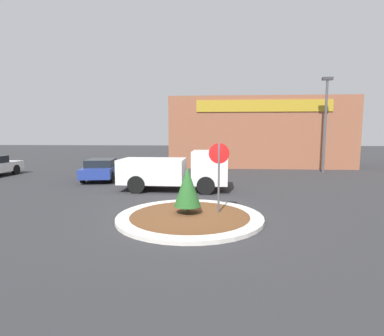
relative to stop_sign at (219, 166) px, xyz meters
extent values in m
plane|color=#2D2D30|center=(-0.94, -0.43, -1.72)|extent=(120.00, 120.00, 0.00)
cylinder|color=beige|center=(-0.94, -0.43, -1.66)|extent=(4.78, 4.78, 0.12)
cylinder|color=brown|center=(-0.94, -0.43, -1.66)|extent=(3.92, 3.92, 0.12)
cylinder|color=#4C4C51|center=(0.00, 0.00, -0.48)|extent=(0.07, 0.07, 2.49)
cylinder|color=#B71414|center=(0.00, 0.00, 0.41)|extent=(0.69, 0.03, 0.69)
cylinder|color=brown|center=(-1.04, -0.18, -1.47)|extent=(0.08, 0.08, 0.24)
cone|color=#235623|center=(-1.04, -0.18, -0.69)|extent=(0.91, 0.91, 1.31)
cube|color=white|center=(-0.34, 4.52, -0.56)|extent=(1.71, 2.03, 1.58)
cube|color=white|center=(-3.16, 4.58, -0.76)|extent=(3.18, 2.16, 1.16)
cube|color=black|center=(0.24, 4.51, -0.28)|extent=(0.07, 1.78, 0.55)
cylinder|color=black|center=(-0.48, 5.49, -1.30)|extent=(0.84, 0.25, 0.83)
cylinder|color=black|center=(-0.52, 3.56, -1.30)|extent=(0.84, 0.25, 0.83)
cylinder|color=black|center=(-3.72, 5.55, -1.30)|extent=(0.84, 0.25, 0.83)
cylinder|color=black|center=(-3.76, 3.62, -1.30)|extent=(0.84, 0.25, 0.83)
cube|color=#93563D|center=(3.65, 16.68, 1.13)|extent=(14.77, 6.00, 5.71)
cube|color=#B28E23|center=(3.65, 13.65, 3.18)|extent=(10.34, 0.08, 0.90)
cube|color=navy|center=(-6.95, 7.70, -1.17)|extent=(2.35, 4.44, 0.56)
cube|color=black|center=(-6.91, 7.49, -0.68)|extent=(1.81, 2.23, 0.42)
cylinder|color=black|center=(-7.93, 8.87, -1.40)|extent=(0.29, 0.67, 0.65)
cylinder|color=black|center=(-6.35, 9.11, -1.40)|extent=(0.29, 0.67, 0.65)
cylinder|color=black|center=(-7.54, 6.28, -1.40)|extent=(0.29, 0.67, 0.65)
cylinder|color=black|center=(-5.96, 6.52, -1.40)|extent=(0.29, 0.67, 0.65)
cylinder|color=black|center=(-13.66, 9.45, -1.39)|extent=(0.21, 0.67, 0.67)
cylinder|color=#4C4C51|center=(7.67, 11.89, 1.48)|extent=(0.16, 0.16, 6.41)
cube|color=#38383D|center=(7.67, 11.89, 4.84)|extent=(0.70, 0.30, 0.20)
camera|label=1|loc=(-0.20, -9.96, 1.07)|focal=28.00mm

